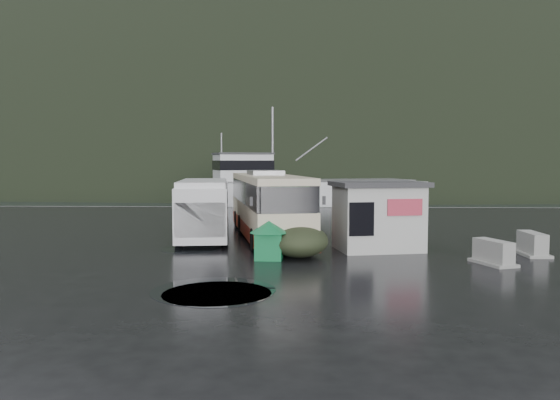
{
  "coord_description": "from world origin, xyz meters",
  "views": [
    {
      "loc": [
        2.39,
        -21.12,
        3.42
      ],
      "look_at": [
        1.55,
        3.53,
        1.7
      ],
      "focal_mm": 35.0,
      "sensor_mm": 36.0,
      "label": 1
    }
  ],
  "objects_px": {
    "white_van": "(204,240)",
    "waste_bin_left": "(269,259)",
    "ticket_kiosk": "(378,250)",
    "jersey_barrier_c": "(532,255)",
    "waste_bin_right": "(405,249)",
    "jersey_barrier_b": "(493,264)",
    "dome_tent": "(300,256)",
    "fishing_trawler": "(302,199)",
    "coach_bus": "(268,238)",
    "jersey_barrier_a": "(375,251)"
  },
  "relations": [
    {
      "from": "white_van",
      "to": "waste_bin_left",
      "type": "relative_size",
      "value": 4.65
    },
    {
      "from": "waste_bin_right",
      "to": "fishing_trawler",
      "type": "distance_m",
      "value": 28.56
    },
    {
      "from": "white_van",
      "to": "coach_bus",
      "type": "bearing_deg",
      "value": 5.11
    },
    {
      "from": "jersey_barrier_a",
      "to": "fishing_trawler",
      "type": "bearing_deg",
      "value": 95.21
    },
    {
      "from": "waste_bin_left",
      "to": "fishing_trawler",
      "type": "bearing_deg",
      "value": 87.49
    },
    {
      "from": "jersey_barrier_a",
      "to": "waste_bin_left",
      "type": "bearing_deg",
      "value": -154.48
    },
    {
      "from": "ticket_kiosk",
      "to": "jersey_barrier_c",
      "type": "xyz_separation_m",
      "value": [
        5.51,
        -1.0,
        0.0
      ]
    },
    {
      "from": "coach_bus",
      "to": "ticket_kiosk",
      "type": "height_order",
      "value": "coach_bus"
    },
    {
      "from": "coach_bus",
      "to": "white_van",
      "type": "height_order",
      "value": "coach_bus"
    },
    {
      "from": "waste_bin_left",
      "to": "ticket_kiosk",
      "type": "height_order",
      "value": "ticket_kiosk"
    },
    {
      "from": "dome_tent",
      "to": "jersey_barrier_b",
      "type": "height_order",
      "value": "dome_tent"
    },
    {
      "from": "white_van",
      "to": "waste_bin_right",
      "type": "height_order",
      "value": "white_van"
    },
    {
      "from": "dome_tent",
      "to": "fishing_trawler",
      "type": "relative_size",
      "value": 0.12
    },
    {
      "from": "ticket_kiosk",
      "to": "jersey_barrier_a",
      "type": "relative_size",
      "value": 2.2
    },
    {
      "from": "jersey_barrier_b",
      "to": "fishing_trawler",
      "type": "distance_m",
      "value": 31.98
    },
    {
      "from": "white_van",
      "to": "dome_tent",
      "type": "distance_m",
      "value": 5.93
    },
    {
      "from": "waste_bin_left",
      "to": "waste_bin_right",
      "type": "height_order",
      "value": "waste_bin_left"
    },
    {
      "from": "waste_bin_left",
      "to": "waste_bin_right",
      "type": "distance_m",
      "value": 5.75
    },
    {
      "from": "white_van",
      "to": "ticket_kiosk",
      "type": "bearing_deg",
      "value": -26.74
    },
    {
      "from": "ticket_kiosk",
      "to": "jersey_barrier_c",
      "type": "bearing_deg",
      "value": -21.48
    },
    {
      "from": "waste_bin_left",
      "to": "jersey_barrier_a",
      "type": "xyz_separation_m",
      "value": [
        3.97,
        1.9,
        0.0
      ]
    },
    {
      "from": "white_van",
      "to": "waste_bin_left",
      "type": "height_order",
      "value": "white_van"
    },
    {
      "from": "jersey_barrier_b",
      "to": "ticket_kiosk",
      "type": "bearing_deg",
      "value": 139.91
    },
    {
      "from": "white_van",
      "to": "jersey_barrier_a",
      "type": "distance_m",
      "value": 7.67
    },
    {
      "from": "coach_bus",
      "to": "jersey_barrier_c",
      "type": "xyz_separation_m",
      "value": [
        9.98,
        -4.19,
        0.0
      ]
    },
    {
      "from": "waste_bin_right",
      "to": "jersey_barrier_b",
      "type": "xyz_separation_m",
      "value": [
        2.32,
        -3.07,
        0.0
      ]
    },
    {
      "from": "dome_tent",
      "to": "jersey_barrier_c",
      "type": "distance_m",
      "value": 8.57
    },
    {
      "from": "jersey_barrier_a",
      "to": "fishing_trawler",
      "type": "xyz_separation_m",
      "value": [
        -2.62,
        28.77,
        0.0
      ]
    },
    {
      "from": "coach_bus",
      "to": "dome_tent",
      "type": "xyz_separation_m",
      "value": [
        1.43,
        -4.77,
        0.0
      ]
    },
    {
      "from": "coach_bus",
      "to": "white_van",
      "type": "xyz_separation_m",
      "value": [
        -2.8,
        -0.61,
        0.0
      ]
    },
    {
      "from": "dome_tent",
      "to": "ticket_kiosk",
      "type": "relative_size",
      "value": 0.85
    },
    {
      "from": "ticket_kiosk",
      "to": "jersey_barrier_c",
      "type": "height_order",
      "value": "ticket_kiosk"
    },
    {
      "from": "jersey_barrier_b",
      "to": "jersey_barrier_c",
      "type": "xyz_separation_m",
      "value": [
        2.08,
        1.89,
        0.0
      ]
    },
    {
      "from": "jersey_barrier_a",
      "to": "fishing_trawler",
      "type": "height_order",
      "value": "fishing_trawler"
    },
    {
      "from": "waste_bin_left",
      "to": "jersey_barrier_b",
      "type": "distance_m",
      "value": 7.59
    },
    {
      "from": "waste_bin_right",
      "to": "fishing_trawler",
      "type": "xyz_separation_m",
      "value": [
        -3.89,
        28.3,
        0.0
      ]
    },
    {
      "from": "waste_bin_right",
      "to": "dome_tent",
      "type": "xyz_separation_m",
      "value": [
        -4.15,
        -1.77,
        0.0
      ]
    },
    {
      "from": "coach_bus",
      "to": "dome_tent",
      "type": "bearing_deg",
      "value": -84.8
    },
    {
      "from": "waste_bin_left",
      "to": "white_van",
      "type": "bearing_deg",
      "value": 123.35
    },
    {
      "from": "white_van",
      "to": "waste_bin_left",
      "type": "xyz_separation_m",
      "value": [
        3.14,
        -4.77,
        0.0
      ]
    },
    {
      "from": "dome_tent",
      "to": "fishing_trawler",
      "type": "xyz_separation_m",
      "value": [
        0.26,
        30.06,
        0.0
      ]
    },
    {
      "from": "jersey_barrier_b",
      "to": "jersey_barrier_c",
      "type": "bearing_deg",
      "value": 42.22
    },
    {
      "from": "jersey_barrier_a",
      "to": "jersey_barrier_c",
      "type": "xyz_separation_m",
      "value": [
        5.67,
        -0.71,
        0.0
      ]
    },
    {
      "from": "waste_bin_right",
      "to": "fishing_trawler",
      "type": "height_order",
      "value": "fishing_trawler"
    },
    {
      "from": "waste_bin_right",
      "to": "ticket_kiosk",
      "type": "bearing_deg",
      "value": -170.73
    },
    {
      "from": "waste_bin_right",
      "to": "ticket_kiosk",
      "type": "relative_size",
      "value": 0.39
    },
    {
      "from": "white_van",
      "to": "waste_bin_right",
      "type": "relative_size",
      "value": 4.8
    },
    {
      "from": "waste_bin_left",
      "to": "jersey_barrier_a",
      "type": "bearing_deg",
      "value": 25.52
    },
    {
      "from": "waste_bin_right",
      "to": "jersey_barrier_a",
      "type": "height_order",
      "value": "waste_bin_right"
    },
    {
      "from": "jersey_barrier_a",
      "to": "dome_tent",
      "type": "bearing_deg",
      "value": -155.91
    }
  ]
}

